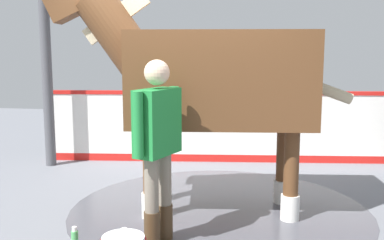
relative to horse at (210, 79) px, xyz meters
The scene contains 7 objects.
ground_plane 1.52m from the horse, behind, with size 16.00×16.00×0.02m, color slate.
wet_patch 1.49m from the horse, ahead, with size 3.39×3.39×0.00m, color #4C4C54.
barrier_wall 2.47m from the horse, 94.35° to the left, with size 5.55×0.80×1.16m.
roof_post_near 3.17m from the horse, 150.08° to the left, with size 0.16×0.16×3.17m, color #4C4C51.
horse is the anchor object (origin of this frame).
handler 1.14m from the horse, 109.21° to the right, with size 0.37×0.66×1.72m.
bottle_spray 2.15m from the horse, 129.16° to the right, with size 0.06×0.06×0.23m.
Camera 1 is at (0.95, -4.91, 1.79)m, focal length 42.36 mm.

